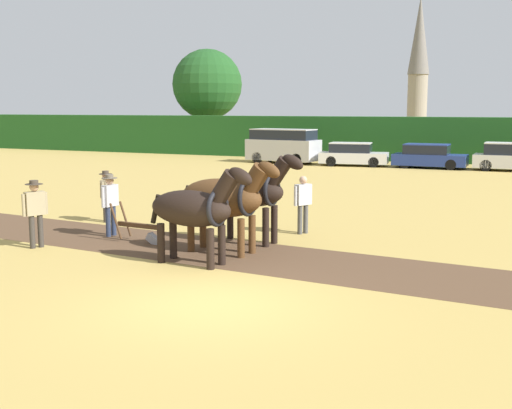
% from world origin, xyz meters
% --- Properties ---
extents(ground_plane, '(240.00, 240.00, 0.00)m').
position_xyz_m(ground_plane, '(0.00, 0.00, 0.00)').
color(ground_plane, tan).
extents(plowed_furrow_strip, '(23.18, 4.73, 0.01)m').
position_xyz_m(plowed_furrow_strip, '(-5.21, 4.06, 0.00)').
color(plowed_furrow_strip, brown).
rests_on(plowed_furrow_strip, ground).
extents(hedgerow, '(79.86, 2.00, 2.97)m').
position_xyz_m(hedgerow, '(0.00, 33.67, 1.48)').
color(hedgerow, '#1E511E').
rests_on(hedgerow, ground).
extents(tree_far_left, '(5.75, 5.75, 8.37)m').
position_xyz_m(tree_far_left, '(-20.24, 37.36, 5.48)').
color(tree_far_left, '#423323').
rests_on(tree_far_left, ground).
extents(church_spire, '(2.57, 2.57, 16.68)m').
position_xyz_m(church_spire, '(-8.76, 69.22, 8.73)').
color(church_spire, gray).
rests_on(church_spire, ground).
extents(draft_horse_lead_left, '(2.81, 1.04, 2.37)m').
position_xyz_m(draft_horse_lead_left, '(-1.74, 2.46, 1.30)').
color(draft_horse_lead_left, black).
rests_on(draft_horse_lead_left, ground).
extents(draft_horse_lead_right, '(2.89, 1.17, 2.40)m').
position_xyz_m(draft_horse_lead_right, '(-1.65, 3.79, 1.38)').
color(draft_horse_lead_right, '#513319').
rests_on(draft_horse_lead_right, ground).
extents(draft_horse_trail_left, '(2.81, 1.05, 2.49)m').
position_xyz_m(draft_horse_trail_left, '(-1.54, 5.11, 1.40)').
color(draft_horse_trail_left, black).
rests_on(draft_horse_trail_left, ground).
extents(plow, '(1.60, 0.49, 1.13)m').
position_xyz_m(plow, '(-4.25, 3.99, 0.32)').
color(plow, '#4C331E').
rests_on(plow, ground).
extents(farmer_at_plow, '(0.44, 0.67, 1.74)m').
position_xyz_m(farmer_at_plow, '(-5.53, 4.36, 1.03)').
color(farmer_at_plow, '#28334C').
rests_on(farmer_at_plow, ground).
extents(farmer_beside_team, '(0.40, 0.60, 1.66)m').
position_xyz_m(farmer_beside_team, '(-0.73, 6.88, 0.96)').
color(farmer_beside_team, '#4C4C4C').
rests_on(farmer_beside_team, ground).
extents(farmer_onlooker_left, '(0.44, 0.63, 1.75)m').
position_xyz_m(farmer_onlooker_left, '(-6.35, 2.32, 1.03)').
color(farmer_onlooker_left, '#38332D').
rests_on(farmer_onlooker_left, ground).
extents(farmer_onlooker_right, '(0.40, 0.62, 1.62)m').
position_xyz_m(farmer_onlooker_right, '(-7.05, 6.17, 0.93)').
color(farmer_onlooker_right, '#38332D').
rests_on(farmer_onlooker_right, ground).
extents(parked_van, '(4.84, 2.46, 2.21)m').
position_xyz_m(parked_van, '(-10.01, 28.68, 1.13)').
color(parked_van, '#BCBCC1').
rests_on(parked_van, ground).
extents(parked_car_left, '(4.37, 2.35, 1.44)m').
position_xyz_m(parked_car_left, '(-5.32, 28.57, 0.69)').
color(parked_car_left, silver).
rests_on(parked_car_left, ground).
extents(parked_car_center_left, '(4.27, 1.85, 1.44)m').
position_xyz_m(parked_car_center_left, '(-0.76, 28.94, 0.69)').
color(parked_car_center_left, navy).
rests_on(parked_car_center_left, ground).
extents(parked_car_center, '(3.90, 1.82, 1.61)m').
position_xyz_m(parked_car_center, '(3.67, 29.05, 0.77)').
color(parked_car_center, silver).
rests_on(parked_car_center, ground).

